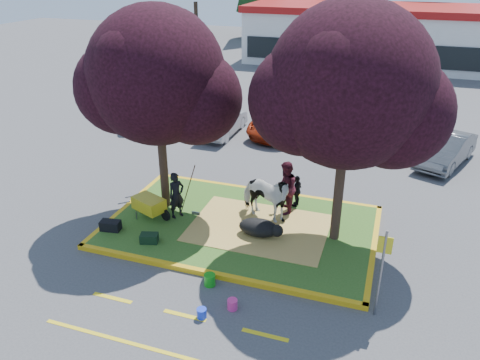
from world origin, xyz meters
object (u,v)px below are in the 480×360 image
(calf, at_px, (259,228))
(handler, at_px, (176,195))
(cow, at_px, (265,197))
(bucket_pink, at_px, (232,304))
(car_silver, at_px, (223,122))
(bucket_blue, at_px, (202,313))
(sign_post, at_px, (382,265))
(bucket_green, at_px, (210,280))
(car_black, at_px, (141,109))
(wheelbarrow, at_px, (149,204))

(calf, bearing_deg, handler, 170.98)
(cow, distance_m, handler, 2.82)
(calf, distance_m, handler, 2.88)
(bucket_pink, height_order, car_silver, car_silver)
(bucket_pink, height_order, bucket_blue, bucket_pink)
(sign_post, bearing_deg, handler, 158.37)
(bucket_green, distance_m, car_silver, 11.58)
(calf, relative_size, handler, 0.80)
(bucket_green, bearing_deg, cow, 82.16)
(handler, relative_size, bucket_green, 4.75)
(calf, distance_m, bucket_blue, 3.74)
(bucket_pink, relative_size, car_black, 0.06)
(calf, xyz_separation_m, bucket_green, (-0.58, -2.51, -0.25))
(sign_post, bearing_deg, car_black, 138.71)
(handler, relative_size, car_black, 0.36)
(cow, height_order, sign_post, sign_post)
(wheelbarrow, relative_size, bucket_green, 5.77)
(calf, xyz_separation_m, sign_post, (3.59, -2.28, 1.03))
(calf, relative_size, bucket_pink, 4.54)
(sign_post, relative_size, car_black, 0.56)
(handler, bearing_deg, bucket_pink, -106.66)
(calf, xyz_separation_m, car_silver, (-4.30, 8.45, 0.20))
(bucket_pink, distance_m, bucket_blue, 0.79)
(bucket_green, bearing_deg, sign_post, 3.09)
(sign_post, bearing_deg, calf, 147.64)
(bucket_blue, bearing_deg, calf, 85.43)
(car_black, bearing_deg, car_silver, -27.27)
(wheelbarrow, bearing_deg, calf, 23.59)
(calf, bearing_deg, bucket_blue, -98.12)
(wheelbarrow, xyz_separation_m, bucket_pink, (3.91, -3.09, -0.50))
(handler, distance_m, car_black, 10.46)
(cow, xyz_separation_m, sign_post, (3.69, -3.28, 0.49))
(sign_post, height_order, bucket_pink, sign_post)
(sign_post, distance_m, bucket_green, 4.37)
(bucket_green, height_order, bucket_pink, bucket_green)
(bucket_pink, bearing_deg, bucket_green, 141.98)
(handler, bearing_deg, car_silver, 41.63)
(handler, relative_size, bucket_pink, 5.66)
(bucket_blue, height_order, car_black, car_black)
(sign_post, relative_size, bucket_blue, 9.22)
(bucket_green, height_order, car_silver, car_silver)
(cow, relative_size, car_silver, 0.51)
(handler, distance_m, bucket_blue, 4.78)
(calf, bearing_deg, sign_post, -35.99)
(bucket_pink, bearing_deg, car_silver, 111.56)
(calf, height_order, sign_post, sign_post)
(wheelbarrow, distance_m, bucket_pink, 5.01)
(wheelbarrow, distance_m, car_silver, 8.57)
(wheelbarrow, bearing_deg, bucket_pink, -16.27)
(car_silver, bearing_deg, calf, 117.53)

